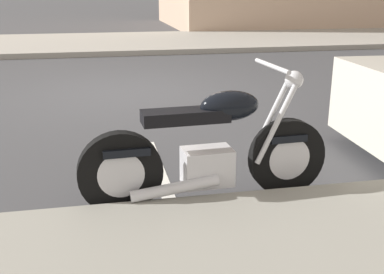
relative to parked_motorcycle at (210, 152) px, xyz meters
The scene contains 3 objects.
ground_plane 4.31m from the parked_motorcycle, 94.29° to the left, with size 260.00×260.00×0.00m, color #3D3D3F.
parking_stall_stripe 0.76m from the parked_motorcycle, 120.67° to the left, with size 0.12×2.20×0.01m, color silver.
parked_motorcycle is the anchor object (origin of this frame).
Camera 1 is at (-0.53, -7.73, 1.71)m, focal length 44.01 mm.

